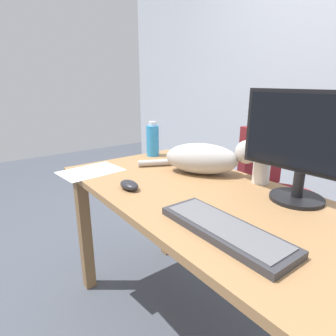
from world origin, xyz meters
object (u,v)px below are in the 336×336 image
object	(u,v)px
keyboard	(225,229)
water_bottle	(263,158)
spray_bottle	(153,140)
cat	(206,158)
computer_mouse	(129,185)
monitor	(304,143)
office_chair	(274,211)

from	to	relation	value
keyboard	water_bottle	size ratio (longest dim) A/B	1.76
spray_bottle	keyboard	bearing A→B (deg)	-20.91
keyboard	spray_bottle	size ratio (longest dim) A/B	2.11
cat	computer_mouse	size ratio (longest dim) A/B	4.71
monitor	keyboard	distance (m)	0.46
monitor	keyboard	world-z (taller)	monitor
computer_mouse	water_bottle	world-z (taller)	water_bottle
office_chair	computer_mouse	bearing A→B (deg)	-96.12
monitor	cat	bearing A→B (deg)	-173.60
keyboard	spray_bottle	xyz separation A→B (m)	(-0.91, 0.35, 0.08)
office_chair	cat	bearing A→B (deg)	-96.39
office_chair	computer_mouse	xyz separation A→B (m)	(-0.10, -0.96, 0.36)
office_chair	monitor	bearing A→B (deg)	-52.09
water_bottle	keyboard	bearing A→B (deg)	-65.54
monitor	water_bottle	world-z (taller)	monitor
cat	computer_mouse	world-z (taller)	cat
water_bottle	spray_bottle	distance (m)	0.70
cat	office_chair	bearing A→B (deg)	83.61
office_chair	keyboard	distance (m)	1.05
monitor	spray_bottle	size ratio (longest dim) A/B	2.30
office_chair	computer_mouse	size ratio (longest dim) A/B	8.38
keyboard	water_bottle	distance (m)	0.52
office_chair	cat	xyz separation A→B (m)	(-0.06, -0.55, 0.42)
office_chair	water_bottle	size ratio (longest dim) A/B	3.69
office_chair	keyboard	bearing A→B (deg)	-66.52
monitor	computer_mouse	distance (m)	0.70
keyboard	computer_mouse	bearing A→B (deg)	-174.40
monitor	computer_mouse	xyz separation A→B (m)	(-0.49, -0.46, -0.21)
office_chair	water_bottle	bearing A→B (deg)	-67.57
office_chair	spray_bottle	distance (m)	0.88
cat	computer_mouse	distance (m)	0.42
computer_mouse	monitor	bearing A→B (deg)	43.14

